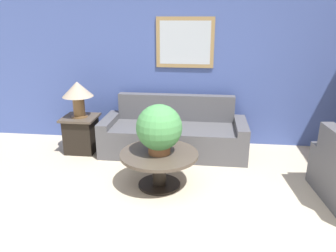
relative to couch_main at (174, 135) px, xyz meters
name	(u,v)px	position (x,y,z in m)	size (l,w,h in m)	color
ground_plane	(175,234)	(0.24, -2.12, -0.29)	(20.00, 20.00, 0.00)	#BCAD93
wall_back	(192,67)	(0.23, 0.55, 1.02)	(7.46, 0.09, 2.60)	#42569E
couch_main	(174,135)	(0.00, 0.00, 0.00)	(2.28, 0.86, 0.89)	#4C4C51
coffee_table	(159,162)	(-0.07, -1.14, 0.05)	(1.00, 1.00, 0.46)	black
side_table	(81,134)	(-1.50, -0.14, 0.01)	(0.53, 0.53, 0.59)	black
table_lamp	(78,92)	(-1.50, -0.14, 0.69)	(0.48, 0.48, 0.57)	brown
potted_plant_on_table	(159,128)	(-0.07, -1.15, 0.50)	(0.58, 0.58, 0.63)	brown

